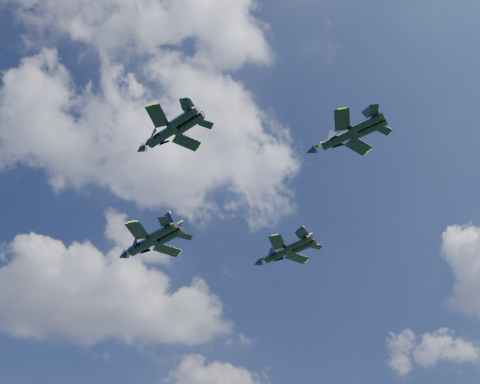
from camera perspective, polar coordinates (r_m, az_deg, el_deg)
name	(u,v)px	position (r m, az deg, el deg)	size (l,w,h in m)	color
jet_lead	(143,245)	(95.42, -11.79, -6.38)	(15.02, 16.40, 4.29)	black
jet_left	(162,136)	(72.93, -9.52, 6.76)	(11.88, 12.78, 3.36)	black
jet_right	(277,254)	(98.11, 4.57, -7.57)	(13.09, 14.59, 3.78)	black
jet_slot	(337,139)	(78.77, 11.76, 6.36)	(12.92, 12.76, 3.49)	black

